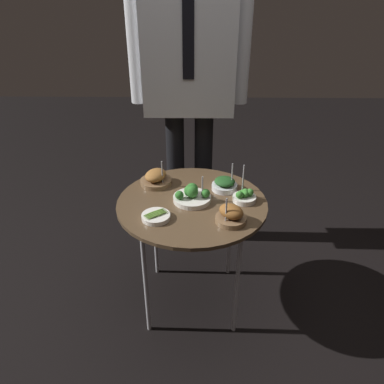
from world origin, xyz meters
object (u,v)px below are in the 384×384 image
Objects in this scene: bowl_roast_front_right at (231,215)px; bowl_broccoli_near_rim at (244,196)px; bowl_asparagus_center at (156,216)px; bowl_roast_mid_right at (156,178)px; waiter_figure at (189,67)px; serving_cart at (192,208)px; bowl_broccoli_back_left at (192,195)px; bowl_spinach_front_center at (225,184)px.

bowl_roast_front_right is 0.81× the size of bowl_broccoli_near_rim.
bowl_roast_front_right is 1.10× the size of bowl_asparagus_center.
bowl_roast_mid_right is 0.32m from bowl_asparagus_center.
waiter_figure reaches higher than bowl_roast_mid_right.
serving_cart is 0.07m from bowl_broccoli_back_left.
bowl_roast_front_right is at bearing -75.53° from waiter_figure.
bowl_asparagus_center is at bearing -134.83° from bowl_broccoli_back_left.
bowl_spinach_front_center reaches higher than bowl_roast_front_right.
bowl_spinach_front_center is 0.82× the size of bowl_broccoli_back_left.
bowl_roast_mid_right is at bearing 137.79° from serving_cart.
serving_cart is at bearing 43.82° from bowl_asparagus_center.
waiter_figure is (0.13, 0.73, 0.48)m from bowl_asparagus_center.
bowl_spinach_front_center reaches higher than bowl_asparagus_center.
waiter_figure is (-0.19, 0.75, 0.46)m from bowl_roast_front_right.
bowl_roast_mid_right is 0.25m from bowl_broccoli_back_left.
bowl_roast_front_right is at bearing -3.22° from bowl_asparagus_center.
bowl_broccoli_near_rim is at bearing 0.36° from bowl_broccoli_back_left.
bowl_roast_mid_right is at bearing 136.61° from bowl_roast_front_right.
bowl_roast_mid_right is 0.93× the size of bowl_broccoli_near_rim.
bowl_roast_mid_right is (-0.19, 0.17, 0.07)m from serving_cart.
waiter_figure reaches higher than bowl_spinach_front_center.
bowl_roast_front_right is (0.35, -0.33, 0.00)m from bowl_roast_mid_right.
waiter_figure is at bearing 80.01° from bowl_asparagus_center.
bowl_broccoli_near_rim reaches higher than bowl_spinach_front_center.
bowl_roast_front_right is 0.08× the size of waiter_figure.
bowl_roast_mid_right reaches higher than bowl_roast_front_right.
bowl_asparagus_center is 0.07× the size of waiter_figure.
bowl_roast_front_right is at bearing -113.65° from bowl_broccoli_near_rim.
bowl_roast_front_right reaches higher than bowl_broccoli_back_left.
bowl_roast_front_right is (0.01, -0.28, 0.01)m from bowl_spinach_front_center.
bowl_spinach_front_center reaches higher than serving_cart.
serving_cart is 5.62× the size of bowl_asparagus_center.
bowl_broccoli_back_left is (0.18, -0.16, -0.00)m from bowl_roast_mid_right.
bowl_spinach_front_center is at bearing -8.61° from bowl_roast_mid_right.
bowl_broccoli_back_left is 0.25m from bowl_broccoli_near_rim.
bowl_asparagus_center is (-0.40, -0.16, -0.01)m from bowl_broccoli_near_rim.
bowl_spinach_front_center is at bearing 34.53° from bowl_broccoli_back_left.
bowl_broccoli_back_left is 0.22m from bowl_asparagus_center.
bowl_broccoli_near_rim is (0.08, 0.17, -0.01)m from bowl_roast_front_right.
bowl_roast_mid_right is 0.90× the size of bowl_broccoli_back_left.
bowl_roast_mid_right is at bearing 138.79° from bowl_broccoli_back_left.
bowl_broccoli_near_rim is (0.25, 0.00, -0.01)m from bowl_broccoli_back_left.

